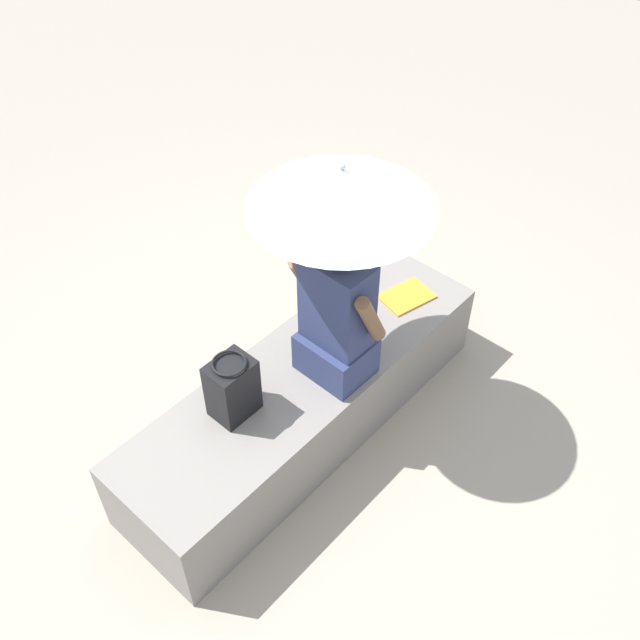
% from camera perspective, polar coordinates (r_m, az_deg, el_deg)
% --- Properties ---
extents(ground_plane, '(14.00, 14.00, 0.00)m').
position_cam_1_polar(ground_plane, '(4.02, -1.14, -8.33)').
color(ground_plane, '#9E9384').
extents(stone_bench, '(2.16, 0.63, 0.46)m').
position_cam_1_polar(stone_bench, '(3.84, -1.18, -6.25)').
color(stone_bench, gray).
rests_on(stone_bench, ground).
extents(person_seated, '(0.28, 0.47, 0.90)m').
position_cam_1_polar(person_seated, '(3.39, 1.33, 0.52)').
color(person_seated, navy).
rests_on(person_seated, stone_bench).
extents(parasol, '(0.83, 0.83, 1.15)m').
position_cam_1_polar(parasol, '(3.05, 1.72, 10.30)').
color(parasol, '#B7B7BC').
rests_on(parasol, stone_bench).
extents(handbag_black, '(0.21, 0.17, 0.34)m').
position_cam_1_polar(handbag_black, '(3.39, -6.92, -5.32)').
color(handbag_black, black).
rests_on(handbag_black, stone_bench).
extents(magazine, '(0.32, 0.26, 0.01)m').
position_cam_1_polar(magazine, '(4.06, 6.82, 1.86)').
color(magazine, gold).
rests_on(magazine, stone_bench).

